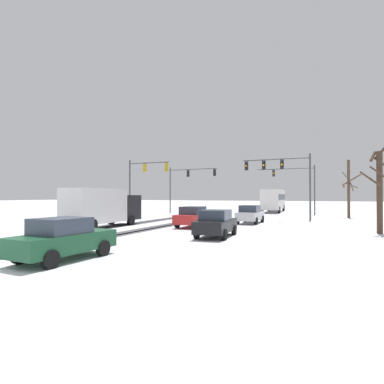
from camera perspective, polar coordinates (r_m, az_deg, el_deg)
The scene contains 17 objects.
wheel_track_left_lane at distance 23.40m, azimuth -7.40°, elevation -6.72°, with size 0.82×30.55×0.01m, color #4C4C51.
wheel_track_right_lane at distance 23.73m, azimuth -8.74°, elevation -6.63°, with size 1.14×30.55×0.01m, color #4C4C51.
wheel_track_center at distance 25.32m, azimuth -14.18°, elevation -6.24°, with size 0.91×30.55×0.01m, color #4C4C51.
wheel_track_oncoming at distance 25.78m, azimuth -15.49°, elevation -6.14°, with size 0.96×30.55×0.01m, color #4C4C51.
sidewalk_kerb_right at distance 18.80m, azimuth 23.11°, elevation -7.97°, with size 4.00×30.55×0.12m, color white.
traffic_signal_near_right at distance 32.33m, azimuth 15.94°, elevation 3.49°, with size 6.60×0.50×6.50m.
traffic_signal_far_left at distance 43.69m, azimuth -1.08°, elevation 2.23°, with size 7.29×0.66×6.50m.
traffic_signal_far_right at distance 44.08m, azimuth 18.51°, elevation 2.00°, with size 7.53×0.42×6.50m.
traffic_signal_near_left at distance 35.44m, azimuth -8.91°, elevation 2.76°, with size 4.99×0.42×6.50m.
car_silver_lead at distance 28.66m, azimuth 10.49°, elevation -3.97°, with size 1.90×4.13×1.62m.
car_red_second at distance 24.87m, azimuth 0.25°, elevation -4.49°, with size 1.86×4.11×1.62m.
car_black_third at distance 18.98m, azimuth 4.38°, elevation -5.66°, with size 2.02×4.19×1.62m.
car_dark_green_fourth at distance 13.14m, azimuth -22.30°, elevation -7.82°, with size 2.00×4.19×1.62m.
bus_oncoming at distance 49.83m, azimuth 14.56°, elevation -1.22°, with size 2.97×11.08×3.38m.
box_truck_delivery at distance 25.66m, azimuth -15.84°, elevation -2.52°, with size 2.35×7.42×3.02m.
bare_tree_sidewalk_mid at distance 23.77m, azimuth 30.83°, elevation 0.76°, with size 1.82×1.75×5.82m.
bare_tree_sidewalk_far at distance 39.45m, azimuth 26.52°, elevation 0.71°, with size 1.99×2.21×6.50m.
Camera 1 is at (10.97, -6.15, 2.45)m, focal length 29.46 mm.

